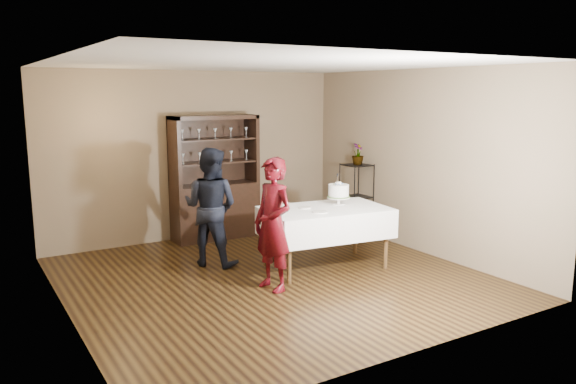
% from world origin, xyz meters
% --- Properties ---
extents(floor, '(5.00, 5.00, 0.00)m').
position_xyz_m(floor, '(0.00, 0.00, 0.00)').
color(floor, black).
rests_on(floor, ground).
extents(ceiling, '(5.00, 5.00, 0.00)m').
position_xyz_m(ceiling, '(0.00, 0.00, 2.70)').
color(ceiling, silver).
rests_on(ceiling, back_wall).
extents(back_wall, '(5.00, 0.02, 2.70)m').
position_xyz_m(back_wall, '(0.00, 2.50, 1.35)').
color(back_wall, brown).
rests_on(back_wall, floor).
extents(wall_left, '(0.02, 5.00, 2.70)m').
position_xyz_m(wall_left, '(-2.50, 0.00, 1.35)').
color(wall_left, brown).
rests_on(wall_left, floor).
extents(wall_right, '(0.02, 5.00, 2.70)m').
position_xyz_m(wall_right, '(2.50, 0.00, 1.35)').
color(wall_right, brown).
rests_on(wall_right, floor).
extents(china_hutch, '(1.40, 0.48, 2.00)m').
position_xyz_m(china_hutch, '(0.20, 2.25, 0.66)').
color(china_hutch, black).
rests_on(china_hutch, floor).
extents(plant_etagere, '(0.42, 0.42, 1.20)m').
position_xyz_m(plant_etagere, '(2.28, 1.20, 0.65)').
color(plant_etagere, black).
rests_on(plant_etagere, floor).
extents(cake_table, '(1.77, 1.21, 0.83)m').
position_xyz_m(cake_table, '(0.82, 0.02, 0.63)').
color(cake_table, silver).
rests_on(cake_table, floor).
extents(woman, '(0.49, 0.65, 1.61)m').
position_xyz_m(woman, '(-0.20, -0.35, 0.81)').
color(woman, '#3A050F').
rests_on(woman, floor).
extents(man, '(0.99, 1.00, 1.63)m').
position_xyz_m(man, '(-0.44, 0.96, 0.81)').
color(man, black).
rests_on(man, floor).
extents(cake, '(0.36, 0.36, 0.44)m').
position_xyz_m(cake, '(1.12, 0.14, 1.00)').
color(cake, white).
rests_on(cake, cake_table).
extents(plate_near, '(0.22, 0.22, 0.01)m').
position_xyz_m(plate_near, '(0.60, -0.17, 0.83)').
color(plate_near, white).
rests_on(plate_near, cake_table).
extents(plate_far, '(0.22, 0.22, 0.01)m').
position_xyz_m(plate_far, '(0.58, 0.16, 0.83)').
color(plate_far, white).
rests_on(plate_far, cake_table).
extents(potted_plant, '(0.26, 0.26, 0.35)m').
position_xyz_m(potted_plant, '(2.28, 1.19, 1.36)').
color(potted_plant, '#496C33').
rests_on(potted_plant, plant_etagere).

